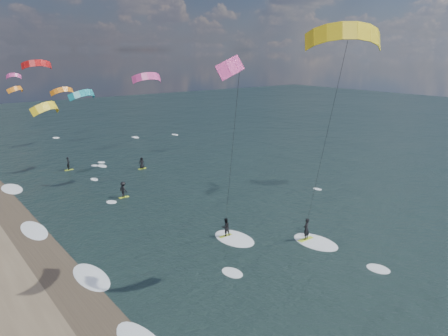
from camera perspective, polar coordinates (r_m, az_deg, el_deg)
ground at (r=27.89m, az=17.84°, el=-19.03°), size 260.00×260.00×0.00m
wet_sand_strip at (r=28.26m, az=-16.31°, el=-18.39°), size 3.00×240.00×0.00m
kitesurfer_near_a at (r=28.71m, az=15.04°, el=10.97°), size 7.99×9.48×17.33m
kitesurfer_near_b at (r=30.09m, az=1.67°, el=4.92°), size 6.85×9.11×15.54m
far_kitesurfers at (r=53.30m, az=-13.86°, el=-1.06°), size 9.06×15.71×1.75m
bg_kite_field at (r=70.46m, az=-21.95°, el=10.66°), size 14.62×59.35×7.73m
shoreline_surf at (r=32.47m, az=-17.45°, el=-13.79°), size 2.40×79.40×0.11m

